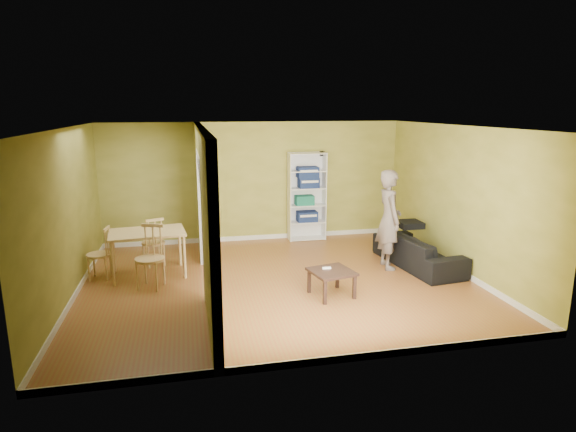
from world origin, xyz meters
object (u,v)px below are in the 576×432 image
at_px(coffee_table, 332,274).
at_px(chair_near, 150,257).
at_px(bookshelf, 306,196).
at_px(dining_table, 147,236).
at_px(person, 389,211).
at_px(sofa, 418,246).
at_px(chair_far, 153,241).
at_px(chair_left, 99,253).

distance_m(coffee_table, chair_near, 2.96).
xyz_separation_m(bookshelf, dining_table, (-3.30, -1.77, -0.25)).
height_order(person, dining_table, person).
xyz_separation_m(sofa, chair_far, (-4.82, 1.07, 0.08)).
xyz_separation_m(person, chair_near, (-4.22, -0.16, -0.55)).
bearing_deg(chair_far, chair_near, 69.40).
distance_m(chair_near, chair_far, 1.18).
xyz_separation_m(sofa, dining_table, (-4.88, 0.53, 0.33)).
bearing_deg(person, dining_table, 87.09).
bearing_deg(chair_left, chair_near, 61.96).
height_order(sofa, chair_left, chair_left).
distance_m(coffee_table, chair_left, 4.01).
height_order(bookshelf, chair_far, bookshelf).
distance_m(dining_table, chair_left, 0.86).
xyz_separation_m(bookshelf, chair_left, (-4.12, -1.78, -0.51)).
relative_size(sofa, bookshelf, 1.05).
height_order(chair_left, chair_far, chair_far).
height_order(bookshelf, dining_table, bookshelf).
relative_size(person, bookshelf, 1.10).
bearing_deg(coffee_table, chair_near, 161.23).
bearing_deg(chair_left, sofa, 92.00).
xyz_separation_m(person, chair_left, (-5.11, 0.47, -0.61)).
bearing_deg(chair_near, coffee_table, 0.63).
xyz_separation_m(dining_table, chair_far, (0.05, 0.54, -0.25)).
bearing_deg(bookshelf, dining_table, -151.79).
height_order(sofa, person, person).
xyz_separation_m(person, coffee_table, (-1.42, -1.11, -0.72)).
xyz_separation_m(bookshelf, chair_near, (-3.23, -2.41, -0.45)).
distance_m(coffee_table, chair_far, 3.53).
bearing_deg(chair_near, bookshelf, 56.14).
height_order(sofa, coffee_table, sofa).
relative_size(sofa, dining_table, 1.61).
xyz_separation_m(bookshelf, chair_far, (-3.25, -1.23, -0.50)).
height_order(sofa, bookshelf, bookshelf).
bearing_deg(chair_near, person, 21.56).
height_order(dining_table, chair_far, chair_far).
xyz_separation_m(chair_left, chair_near, (0.89, -0.63, 0.06)).
bearing_deg(bookshelf, sofa, -55.54).
relative_size(person, chair_near, 2.05).
bearing_deg(dining_table, coffee_table, -28.97).
height_order(bookshelf, coffee_table, bookshelf).
bearing_deg(coffee_table, chair_left, 156.84).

